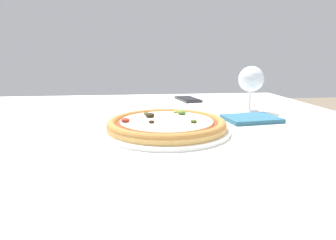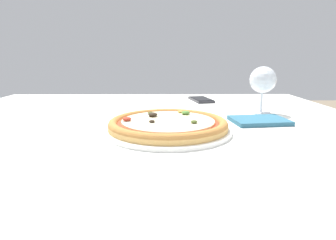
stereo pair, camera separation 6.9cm
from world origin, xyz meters
name	(u,v)px [view 2 (the right image)]	position (x,y,z in m)	size (l,w,h in m)	color
dining_table	(143,146)	(0.00, 0.00, 0.65)	(1.34, 1.15, 0.73)	brown
pizza_plate	(168,125)	(0.07, -0.12, 0.74)	(0.31, 0.31, 0.04)	white
wine_glass_far_left	(263,81)	(0.38, 0.12, 0.83)	(0.08, 0.08, 0.15)	silver
cell_phone	(201,100)	(0.22, 0.37, 0.73)	(0.10, 0.16, 0.01)	#232328
napkin_folded	(259,121)	(0.33, -0.02, 0.73)	(0.16, 0.13, 0.01)	#2D607A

